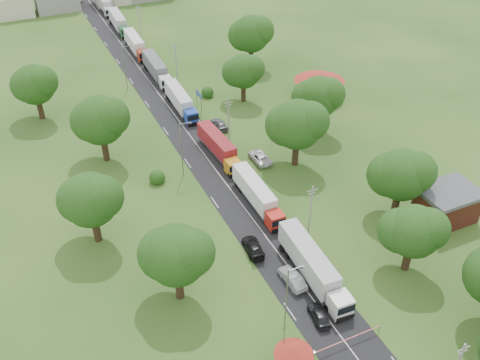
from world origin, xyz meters
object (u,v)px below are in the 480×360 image
car_lane_front (319,315)px  guard_booth (294,355)px  boom_barrier (338,344)px  info_sign (199,97)px  truck_0 (312,265)px  car_lane_mid (292,278)px

car_lane_front → guard_booth: bearing=44.4°
boom_barrier → info_sign: 60.39m
boom_barrier → info_sign: info_sign is taller
guard_booth → info_sign: 61.27m
info_sign → truck_0: size_ratio=0.26×
guard_booth → truck_0: 14.02m
car_lane_mid → boom_barrier: bearing=85.6°
guard_booth → car_lane_mid: guard_booth is taller
boom_barrier → guard_booth: guard_booth is taller
guard_booth → car_lane_front: bearing=36.4°
guard_booth → truck_0: (8.89, 10.84, 0.11)m
guard_booth → car_lane_front: (6.20, 4.58, -1.44)m
car_lane_mid → guard_booth: bearing=58.3°
car_lane_front → car_lane_mid: (-0.00, 6.54, 0.09)m
info_sign → truck_0: 49.29m
info_sign → truck_0: truck_0 is taller
car_lane_front → car_lane_mid: size_ratio=0.86×
guard_booth → info_sign: size_ratio=1.07×
boom_barrier → car_lane_front: car_lane_front is taller
truck_0 → car_lane_front: bearing=-113.3°
truck_0 → car_lane_front: 6.99m
boom_barrier → car_lane_front: size_ratio=2.18×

